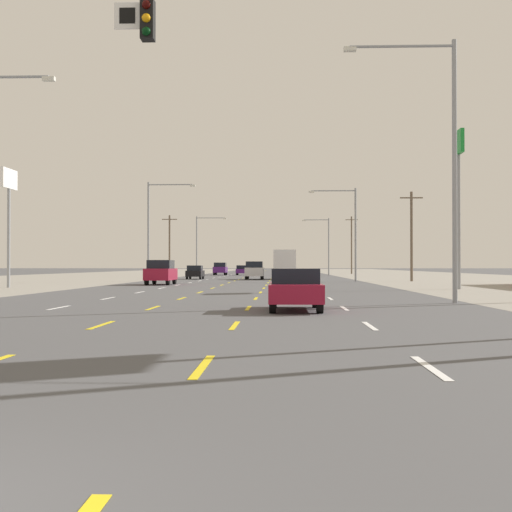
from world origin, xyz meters
The scene contains 22 objects.
ground_plane centered at (0.00, 66.00, 0.00)m, with size 572.00×572.00×0.00m, color #4C4C4F.
lot_apron_left centered at (-24.75, 66.00, 0.00)m, with size 28.00×440.00×0.01m, color gray.
lot_apron_right centered at (24.75, 66.00, 0.00)m, with size 28.00×440.00×0.01m, color gray.
lane_markings centered at (0.00, 104.50, 0.01)m, with size 10.64×227.60×0.01m.
signal_span_wire centered at (-0.67, 11.95, 5.17)m, with size 27.17×0.53×9.19m.
sedan_inner_right_nearest centered at (3.45, 20.85, 0.76)m, with size 1.80×4.50×1.46m.
suv_far_left_near centered at (-6.78, 53.19, 1.03)m, with size 1.98×4.90×1.98m.
suv_center_turn_mid centered at (-0.04, 74.93, 1.03)m, with size 1.98×4.90×1.98m.
box_truck_inner_right_midfar centered at (3.28, 75.28, 1.84)m, with size 2.40×7.20×3.23m.
hatchback_far_left_far centered at (-6.78, 75.94, 0.78)m, with size 1.72×3.90×1.54m.
hatchback_inner_left_farther centered at (-3.35, 108.77, 0.78)m, with size 1.72×3.90×1.54m.
suv_far_left_farthest centered at (-6.80, 109.08, 1.03)m, with size 1.98×4.90×1.98m.
pole_sign_left_row_1 centered at (-16.21, 45.40, 6.50)m, with size 0.24×2.64×8.35m.
pole_sign_right_row_1 centered at (14.55, 43.03, 7.79)m, with size 0.24×2.15×10.37m.
streetlight_right_row_0 centered at (9.69, 25.79, 6.34)m, with size 4.68×0.26×10.96m.
streetlight_left_row_1 centered at (-9.64, 65.63, 5.71)m, with size 4.74×0.26×9.74m.
streetlight_right_row_1 centered at (9.62, 65.63, 5.36)m, with size 4.64×0.26×9.08m.
streetlight_left_row_2 centered at (-9.61, 105.47, 5.38)m, with size 4.71×0.26×9.11m.
streetlight_right_row_2 centered at (9.69, 105.47, 5.14)m, with size 4.15×0.26×8.77m.
utility_pole_right_row_1 centered at (15.66, 66.21, 4.57)m, with size 2.20×0.26×8.77m.
utility_pole_left_row_2 centered at (-13.35, 99.18, 4.61)m, with size 2.20×0.26×8.84m.
utility_pole_right_row_3 centered at (15.55, 125.22, 5.38)m, with size 2.20×0.26×10.37m.
Camera 1 is at (2.98, -4.06, 1.58)m, focal length 50.16 mm.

